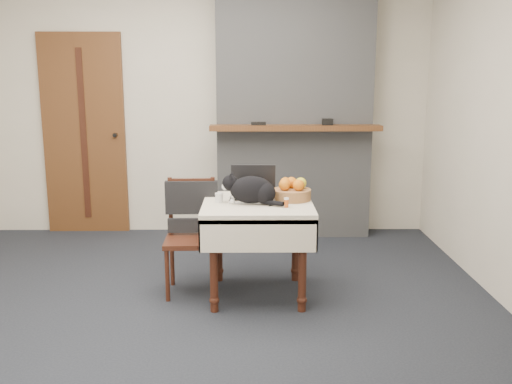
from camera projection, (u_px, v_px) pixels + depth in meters
ground at (183, 306)px, 4.01m from camera, size 4.50×4.50×0.00m
room_shell at (184, 51)px, 4.11m from camera, size 4.52×4.01×2.61m
door at (84, 135)px, 5.73m from camera, size 0.82×0.10×2.00m
chimney at (294, 105)px, 5.56m from camera, size 1.62×0.48×2.60m
side_table at (258, 218)px, 4.09m from camera, size 0.78×0.78×0.70m
laptop at (253, 191)px, 4.17m from camera, size 0.34×0.29×0.24m
cat at (253, 190)px, 4.02m from camera, size 0.44×0.25×0.22m
cream_jar at (219, 198)px, 4.06m from camera, size 0.06×0.06×0.07m
pill_bottle at (286, 202)px, 3.91m from camera, size 0.03×0.03×0.07m
fruit_basket at (292, 191)px, 4.14m from camera, size 0.28×0.28×0.16m
desk_clutter at (280, 201)px, 4.08m from camera, size 0.13×0.09×0.01m
chair at (191, 220)px, 4.23m from camera, size 0.39×0.38×0.84m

